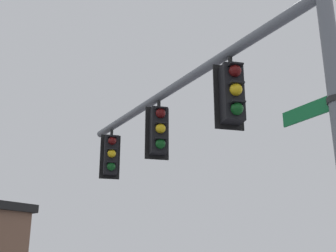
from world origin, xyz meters
name	(u,v)px	position (x,y,z in m)	size (l,w,h in m)	color
mast_arm	(174,88)	(1.19, -3.79, 5.74)	(0.19, 0.19, 7.94)	slate
traffic_light_nearest_pole	(232,93)	(0.62, -1.97, 4.94)	(0.54, 0.49, 1.31)	black
traffic_light_mid_inner	(159,130)	(1.38, -4.38, 4.94)	(0.54, 0.49, 1.31)	black
traffic_light_mid_outer	(111,155)	(2.13, -6.79, 4.94)	(0.54, 0.49, 1.31)	black
street_name_sign	(320,107)	(0.08, -0.26, 4.11)	(0.43, 1.04, 0.22)	#147238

